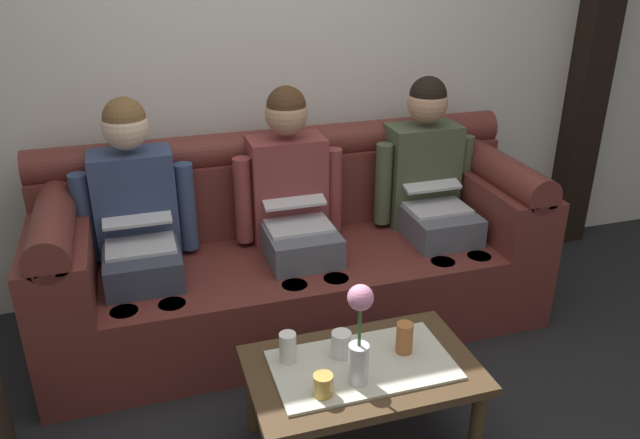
{
  "coord_description": "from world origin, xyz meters",
  "views": [
    {
      "loc": [
        -0.73,
        -1.65,
        1.89
      ],
      "look_at": [
        0.03,
        0.82,
        0.71
      ],
      "focal_mm": 35.53,
      "sensor_mm": 36.0,
      "label": 1
    }
  ],
  "objects": [
    {
      "name": "person_left",
      "position": [
        -0.75,
        1.17,
        0.66
      ],
      "size": [
        0.56,
        0.67,
        1.22
      ],
      "color": "#383D4C",
      "rests_on": "ground_plane"
    },
    {
      "name": "cup_near_left",
      "position": [
        -0.26,
        0.27,
        0.46
      ],
      "size": [
        0.06,
        0.06,
        0.12
      ],
      "primitive_type": "cylinder",
      "color": "white",
      "rests_on": "coffee_table"
    },
    {
      "name": "back_wall_patterned",
      "position": [
        0.0,
        1.7,
        1.45
      ],
      "size": [
        6.0,
        0.12,
        2.9
      ],
      "primitive_type": "cube",
      "color": "silver",
      "rests_on": "ground_plane"
    },
    {
      "name": "couch",
      "position": [
        -0.0,
        1.17,
        0.37
      ],
      "size": [
        2.48,
        0.88,
        0.96
      ],
      "color": "maroon",
      "rests_on": "ground_plane"
    },
    {
      "name": "person_right",
      "position": [
        0.75,
        1.17,
        0.66
      ],
      "size": [
        0.56,
        0.67,
        1.22
      ],
      "color": "#595B66",
      "rests_on": "ground_plane"
    },
    {
      "name": "timber_pillar",
      "position": [
        1.99,
        1.58,
        1.45
      ],
      "size": [
        0.2,
        0.2,
        2.9
      ],
      "primitive_type": "cube",
      "color": "black",
      "rests_on": "ground_plane"
    },
    {
      "name": "person_middle",
      "position": [
        0.0,
        1.17,
        0.66
      ],
      "size": [
        0.56,
        0.67,
        1.22
      ],
      "color": "#595B66",
      "rests_on": "ground_plane"
    },
    {
      "name": "cup_far_center",
      "position": [
        0.18,
        0.19,
        0.46
      ],
      "size": [
        0.07,
        0.07,
        0.13
      ],
      "primitive_type": "cylinder",
      "color": "#B26633",
      "rests_on": "coffee_table"
    },
    {
      "name": "cup_near_right",
      "position": [
        -0.06,
        0.24,
        0.45
      ],
      "size": [
        0.08,
        0.08,
        0.1
      ],
      "primitive_type": "cylinder",
      "color": "white",
      "rests_on": "coffee_table"
    },
    {
      "name": "coffee_table",
      "position": [
        0.0,
        0.17,
        0.34
      ],
      "size": [
        0.87,
        0.54,
        0.4
      ],
      "color": "#47331E",
      "rests_on": "ground_plane"
    },
    {
      "name": "cup_far_left",
      "position": [
        -0.19,
        0.05,
        0.44
      ],
      "size": [
        0.07,
        0.07,
        0.08
      ],
      "primitive_type": "cylinder",
      "color": "gold",
      "rests_on": "coffee_table"
    },
    {
      "name": "flower_vase",
      "position": [
        -0.05,
        0.07,
        0.61
      ],
      "size": [
        0.09,
        0.09,
        0.4
      ],
      "color": "silver",
      "rests_on": "coffee_table"
    }
  ]
}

